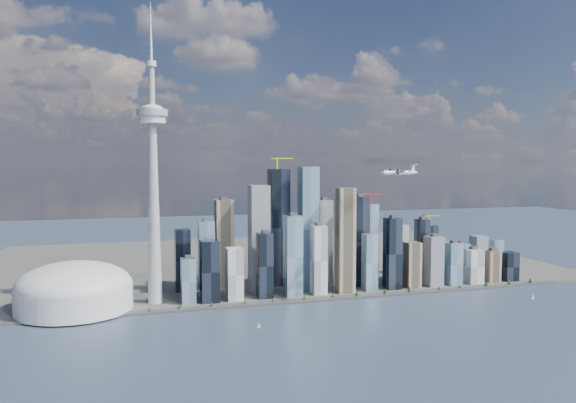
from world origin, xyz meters
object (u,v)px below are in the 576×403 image
object	(u,v)px
airplane	(399,172)
sailboat_east	(533,297)
needle_tower	(153,178)
dome_stadium	(74,290)
sailboat_west	(259,326)

from	to	relation	value
airplane	sailboat_east	distance (m)	374.19
needle_tower	airplane	distance (m)	448.91
sailboat_east	airplane	bearing A→B (deg)	154.81
sailboat_east	dome_stadium	bearing A→B (deg)	147.95
airplane	needle_tower	bearing A→B (deg)	157.17
airplane	sailboat_east	world-z (taller)	airplane
sailboat_west	sailboat_east	xyz separation A→B (m)	(556.12, 32.14, 0.57)
dome_stadium	airplane	size ratio (longest dim) A/B	2.60
needle_tower	sailboat_west	bearing A→B (deg)	-52.74
sailboat_east	needle_tower	bearing A→B (deg)	145.18
needle_tower	sailboat_east	bearing A→B (deg)	-13.20
dome_stadium	sailboat_west	distance (m)	347.97
dome_stadium	airplane	distance (m)	616.46
dome_stadium	sailboat_east	size ratio (longest dim) A/B	18.96
needle_tower	sailboat_west	distance (m)	340.80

